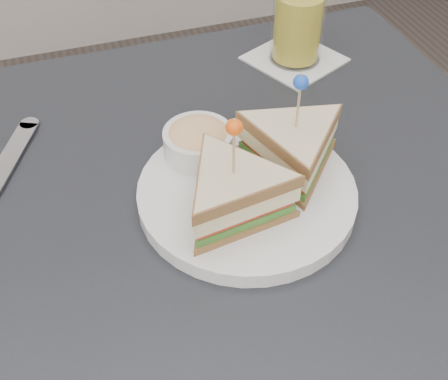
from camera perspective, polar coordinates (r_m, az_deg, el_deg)
table at (r=0.65m, az=-0.56°, el=-8.73°), size 0.80×0.80×0.75m
plate_meal at (r=0.60m, az=3.01°, el=1.86°), size 0.31×0.31×0.14m
drink_set at (r=0.82m, az=7.59°, el=16.94°), size 0.16×0.16×0.15m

